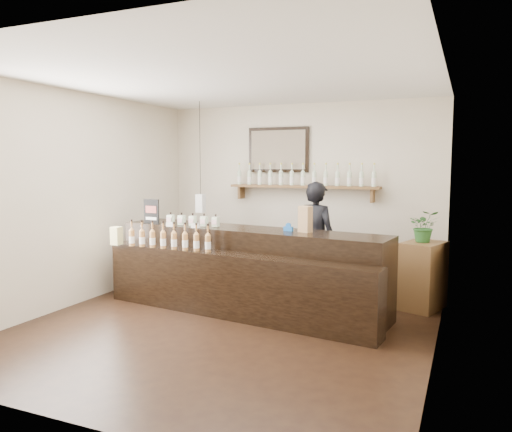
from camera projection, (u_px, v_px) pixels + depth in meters
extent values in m
plane|color=black|center=(231.00, 323.00, 5.84)|extent=(5.00, 5.00, 0.00)
plane|color=beige|center=(299.00, 192.00, 7.98)|extent=(4.50, 0.00, 4.50)
plane|color=beige|center=(70.00, 231.00, 3.41)|extent=(4.50, 0.00, 4.50)
plane|color=beige|center=(78.00, 199.00, 6.58)|extent=(0.00, 5.00, 5.00)
plane|color=beige|center=(440.00, 211.00, 4.82)|extent=(0.00, 5.00, 5.00)
plane|color=white|center=(230.00, 79.00, 5.55)|extent=(5.00, 5.00, 0.00)
cube|color=brown|center=(303.00, 187.00, 7.82)|extent=(2.40, 0.25, 0.04)
cube|color=brown|center=(241.00, 193.00, 8.28)|extent=(0.04, 0.20, 0.20)
cube|color=brown|center=(373.00, 196.00, 7.43)|extent=(0.04, 0.20, 0.20)
cube|color=black|center=(278.00, 150.00, 8.02)|extent=(1.02, 0.04, 0.72)
cube|color=brown|center=(278.00, 150.00, 8.00)|extent=(0.92, 0.01, 0.62)
cube|color=white|center=(201.00, 203.00, 7.69)|extent=(0.12, 0.12, 0.28)
cylinder|color=black|center=(200.00, 148.00, 7.60)|extent=(0.01, 0.01, 1.41)
cylinder|color=beige|center=(239.00, 178.00, 8.23)|extent=(0.07, 0.07, 0.20)
cone|color=beige|center=(239.00, 170.00, 8.22)|extent=(0.07, 0.07, 0.05)
cylinder|color=beige|center=(239.00, 167.00, 8.21)|extent=(0.02, 0.02, 0.07)
cylinder|color=gold|center=(239.00, 164.00, 8.21)|extent=(0.03, 0.03, 0.02)
cylinder|color=white|center=(239.00, 179.00, 8.24)|extent=(0.07, 0.07, 0.09)
cylinder|color=beige|center=(249.00, 178.00, 8.16)|extent=(0.07, 0.07, 0.20)
cone|color=beige|center=(249.00, 170.00, 8.15)|extent=(0.07, 0.07, 0.05)
cylinder|color=beige|center=(249.00, 167.00, 8.14)|extent=(0.02, 0.02, 0.07)
cylinder|color=gold|center=(249.00, 164.00, 8.14)|extent=(0.03, 0.03, 0.02)
cylinder|color=white|center=(249.00, 179.00, 8.16)|extent=(0.07, 0.07, 0.09)
cylinder|color=beige|center=(260.00, 178.00, 8.09)|extent=(0.07, 0.07, 0.20)
cone|color=beige|center=(260.00, 170.00, 8.08)|extent=(0.07, 0.07, 0.05)
cylinder|color=beige|center=(260.00, 167.00, 8.07)|extent=(0.02, 0.02, 0.07)
cylinder|color=gold|center=(260.00, 164.00, 8.07)|extent=(0.03, 0.03, 0.02)
cylinder|color=white|center=(260.00, 180.00, 8.09)|extent=(0.07, 0.07, 0.09)
cylinder|color=beige|center=(270.00, 178.00, 8.02)|extent=(0.07, 0.07, 0.20)
cone|color=beige|center=(270.00, 170.00, 8.00)|extent=(0.07, 0.07, 0.05)
cylinder|color=beige|center=(270.00, 167.00, 8.00)|extent=(0.02, 0.02, 0.07)
cylinder|color=gold|center=(270.00, 164.00, 7.99)|extent=(0.03, 0.03, 0.02)
cylinder|color=white|center=(270.00, 180.00, 8.02)|extent=(0.07, 0.07, 0.09)
cylinder|color=beige|center=(281.00, 179.00, 7.95)|extent=(0.07, 0.07, 0.20)
cone|color=beige|center=(281.00, 171.00, 7.93)|extent=(0.07, 0.07, 0.05)
cylinder|color=beige|center=(281.00, 167.00, 7.93)|extent=(0.02, 0.02, 0.07)
cylinder|color=gold|center=(281.00, 164.00, 7.92)|extent=(0.03, 0.03, 0.02)
cylinder|color=white|center=(281.00, 180.00, 7.95)|extent=(0.07, 0.07, 0.09)
cylinder|color=beige|center=(292.00, 179.00, 7.87)|extent=(0.07, 0.07, 0.20)
cone|color=beige|center=(292.00, 171.00, 7.86)|extent=(0.07, 0.07, 0.05)
cylinder|color=beige|center=(292.00, 167.00, 7.86)|extent=(0.02, 0.02, 0.07)
cylinder|color=gold|center=(292.00, 164.00, 7.85)|extent=(0.03, 0.03, 0.02)
cylinder|color=white|center=(292.00, 180.00, 7.88)|extent=(0.07, 0.07, 0.09)
cylinder|color=beige|center=(303.00, 179.00, 7.80)|extent=(0.07, 0.07, 0.20)
cone|color=beige|center=(303.00, 171.00, 7.79)|extent=(0.07, 0.07, 0.05)
cylinder|color=beige|center=(303.00, 167.00, 7.78)|extent=(0.02, 0.02, 0.07)
cylinder|color=gold|center=(303.00, 164.00, 7.78)|extent=(0.03, 0.03, 0.02)
cylinder|color=white|center=(303.00, 180.00, 7.80)|extent=(0.07, 0.07, 0.09)
cylinder|color=beige|center=(314.00, 179.00, 7.73)|extent=(0.07, 0.07, 0.20)
cone|color=beige|center=(314.00, 171.00, 7.72)|extent=(0.07, 0.07, 0.05)
cylinder|color=beige|center=(314.00, 167.00, 7.71)|extent=(0.02, 0.02, 0.07)
cylinder|color=gold|center=(314.00, 164.00, 7.71)|extent=(0.03, 0.03, 0.02)
cylinder|color=white|center=(314.00, 180.00, 7.73)|extent=(0.07, 0.07, 0.09)
cylinder|color=beige|center=(326.00, 179.00, 7.66)|extent=(0.07, 0.07, 0.20)
cone|color=beige|center=(326.00, 171.00, 7.65)|extent=(0.07, 0.07, 0.05)
cylinder|color=beige|center=(326.00, 167.00, 7.64)|extent=(0.02, 0.02, 0.07)
cylinder|color=gold|center=(326.00, 164.00, 7.63)|extent=(0.03, 0.03, 0.02)
cylinder|color=white|center=(326.00, 180.00, 7.66)|extent=(0.07, 0.07, 0.09)
cylinder|color=beige|center=(337.00, 179.00, 7.59)|extent=(0.07, 0.07, 0.20)
cone|color=beige|center=(338.00, 171.00, 7.57)|extent=(0.07, 0.07, 0.05)
cylinder|color=beige|center=(338.00, 167.00, 7.57)|extent=(0.02, 0.02, 0.07)
cylinder|color=gold|center=(338.00, 164.00, 7.56)|extent=(0.03, 0.03, 0.02)
cylinder|color=white|center=(337.00, 181.00, 7.59)|extent=(0.07, 0.07, 0.09)
cylinder|color=beige|center=(349.00, 179.00, 7.52)|extent=(0.07, 0.07, 0.20)
cone|color=beige|center=(350.00, 171.00, 7.50)|extent=(0.07, 0.07, 0.05)
cylinder|color=beige|center=(350.00, 167.00, 7.50)|extent=(0.02, 0.02, 0.07)
cylinder|color=gold|center=(350.00, 164.00, 7.49)|extent=(0.03, 0.03, 0.02)
cylinder|color=white|center=(349.00, 181.00, 7.52)|extent=(0.07, 0.07, 0.09)
cylinder|color=beige|center=(362.00, 180.00, 7.44)|extent=(0.07, 0.07, 0.20)
cone|color=beige|center=(362.00, 171.00, 7.43)|extent=(0.07, 0.07, 0.05)
cylinder|color=beige|center=(362.00, 167.00, 7.42)|extent=(0.02, 0.02, 0.07)
cylinder|color=gold|center=(362.00, 164.00, 7.42)|extent=(0.03, 0.03, 0.02)
cylinder|color=white|center=(361.00, 181.00, 7.45)|extent=(0.07, 0.07, 0.09)
cylinder|color=beige|center=(374.00, 180.00, 7.37)|extent=(0.07, 0.07, 0.20)
cone|color=beige|center=(374.00, 171.00, 7.36)|extent=(0.07, 0.07, 0.05)
cylinder|color=beige|center=(374.00, 167.00, 7.35)|extent=(0.02, 0.02, 0.07)
cylinder|color=gold|center=(374.00, 164.00, 7.35)|extent=(0.03, 0.03, 0.02)
cylinder|color=white|center=(374.00, 181.00, 7.37)|extent=(0.07, 0.07, 0.09)
cube|color=black|center=(248.00, 268.00, 6.47)|extent=(3.74, 1.11, 1.03)
cube|color=black|center=(232.00, 285.00, 6.03)|extent=(3.70, 0.79, 0.78)
cube|color=white|center=(170.00, 225.00, 6.60)|extent=(0.10, 0.04, 0.05)
cube|color=white|center=(195.00, 226.00, 6.45)|extent=(0.10, 0.04, 0.05)
cube|color=#CFCA7E|center=(117.00, 240.00, 6.66)|extent=(0.12, 0.12, 0.12)
cube|color=#CFCA7E|center=(116.00, 231.00, 6.65)|extent=(0.12, 0.12, 0.12)
cube|color=beige|center=(171.00, 219.00, 6.80)|extent=(0.08, 0.08, 0.13)
cube|color=beige|center=(169.00, 220.00, 6.76)|extent=(0.07, 0.00, 0.06)
cylinder|color=black|center=(171.00, 213.00, 6.79)|extent=(0.02, 0.02, 0.03)
cube|color=beige|center=(182.00, 220.00, 6.73)|extent=(0.08, 0.08, 0.13)
cube|color=beige|center=(180.00, 220.00, 6.69)|extent=(0.07, 0.00, 0.06)
cylinder|color=black|center=(181.00, 214.00, 6.73)|extent=(0.02, 0.02, 0.03)
cube|color=beige|center=(193.00, 221.00, 6.67)|extent=(0.08, 0.08, 0.13)
cube|color=beige|center=(191.00, 221.00, 6.62)|extent=(0.07, 0.00, 0.06)
cylinder|color=black|center=(193.00, 214.00, 6.66)|extent=(0.02, 0.02, 0.03)
cube|color=beige|center=(204.00, 221.00, 6.60)|extent=(0.08, 0.08, 0.13)
cube|color=beige|center=(202.00, 222.00, 6.55)|extent=(0.07, 0.00, 0.06)
cylinder|color=black|center=(204.00, 215.00, 6.59)|extent=(0.02, 0.02, 0.03)
cube|color=beige|center=(216.00, 222.00, 6.53)|extent=(0.08, 0.08, 0.13)
cube|color=beige|center=(214.00, 222.00, 6.49)|extent=(0.07, 0.00, 0.06)
cylinder|color=black|center=(216.00, 215.00, 6.52)|extent=(0.02, 0.02, 0.03)
cylinder|color=#AC733A|center=(132.00, 238.00, 6.56)|extent=(0.07, 0.07, 0.20)
cone|color=#AC733A|center=(132.00, 229.00, 6.54)|extent=(0.07, 0.07, 0.05)
cylinder|color=#AC733A|center=(131.00, 224.00, 6.54)|extent=(0.02, 0.02, 0.07)
cylinder|color=black|center=(131.00, 221.00, 6.53)|extent=(0.03, 0.03, 0.02)
cylinder|color=white|center=(132.00, 240.00, 6.56)|extent=(0.07, 0.07, 0.09)
cylinder|color=#AC733A|center=(142.00, 239.00, 6.49)|extent=(0.07, 0.07, 0.20)
cone|color=#AC733A|center=(142.00, 229.00, 6.48)|extent=(0.07, 0.07, 0.05)
cylinder|color=#AC733A|center=(142.00, 225.00, 6.47)|extent=(0.02, 0.02, 0.07)
cylinder|color=black|center=(142.00, 221.00, 6.47)|extent=(0.03, 0.03, 0.02)
cylinder|color=white|center=(142.00, 240.00, 6.49)|extent=(0.07, 0.07, 0.09)
cylinder|color=#AC733A|center=(153.00, 240.00, 6.43)|extent=(0.07, 0.07, 0.20)
cone|color=#AC733A|center=(152.00, 230.00, 6.42)|extent=(0.07, 0.07, 0.05)
cylinder|color=#AC733A|center=(152.00, 225.00, 6.41)|extent=(0.02, 0.02, 0.07)
cylinder|color=black|center=(152.00, 222.00, 6.40)|extent=(0.03, 0.03, 0.02)
cylinder|color=white|center=(153.00, 241.00, 6.43)|extent=(0.07, 0.07, 0.09)
cylinder|color=#AC733A|center=(163.00, 240.00, 6.36)|extent=(0.07, 0.07, 0.20)
cone|color=#AC733A|center=(163.00, 231.00, 6.35)|extent=(0.07, 0.07, 0.05)
cylinder|color=#AC733A|center=(163.00, 226.00, 6.35)|extent=(0.02, 0.02, 0.07)
cylinder|color=black|center=(163.00, 222.00, 6.34)|extent=(0.03, 0.03, 0.02)
cylinder|color=white|center=(163.00, 242.00, 6.37)|extent=(0.07, 0.07, 0.09)
cylinder|color=#AC733A|center=(174.00, 241.00, 6.30)|extent=(0.07, 0.07, 0.20)
cone|color=#AC733A|center=(174.00, 231.00, 6.29)|extent=(0.07, 0.07, 0.05)
cylinder|color=#AC733A|center=(174.00, 227.00, 6.28)|extent=(0.02, 0.02, 0.07)
cylinder|color=black|center=(174.00, 223.00, 6.28)|extent=(0.03, 0.03, 0.02)
cylinder|color=white|center=(174.00, 243.00, 6.30)|extent=(0.07, 0.07, 0.09)
cylinder|color=#AC733A|center=(185.00, 242.00, 6.24)|extent=(0.07, 0.07, 0.20)
cone|color=#AC733A|center=(185.00, 232.00, 6.22)|extent=(0.07, 0.07, 0.05)
cylinder|color=#AC733A|center=(185.00, 227.00, 6.22)|extent=(0.02, 0.02, 0.07)
cylinder|color=black|center=(185.00, 223.00, 6.21)|extent=(0.03, 0.03, 0.02)
cylinder|color=white|center=(185.00, 244.00, 6.24)|extent=(0.07, 0.07, 0.09)
cylinder|color=#AC733A|center=(196.00, 243.00, 6.17)|extent=(0.07, 0.07, 0.20)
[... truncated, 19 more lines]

